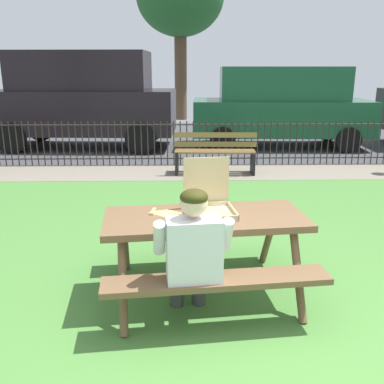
% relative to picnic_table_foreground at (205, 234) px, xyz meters
% --- Properties ---
extents(ground, '(28.00, 10.67, 0.02)m').
position_rel_picnic_table_foreground_xyz_m(ground, '(0.46, 0.24, -0.61)').
color(ground, '#498038').
extents(cobblestone_walkway, '(28.00, 1.40, 0.01)m').
position_rel_picnic_table_foreground_xyz_m(cobblestone_walkway, '(0.46, 4.88, -0.60)').
color(cobblestone_walkway, gray).
extents(street_asphalt, '(28.00, 7.47, 0.01)m').
position_rel_picnic_table_foreground_xyz_m(street_asphalt, '(0.46, 9.31, -0.60)').
color(street_asphalt, '#424247').
extents(picnic_table_foreground, '(1.95, 1.66, 0.79)m').
position_rel_picnic_table_foreground_xyz_m(picnic_table_foreground, '(0.00, 0.00, 0.00)').
color(picnic_table_foreground, brown).
rests_on(picnic_table_foreground, ground).
extents(pizza_box_open, '(0.48, 0.50, 0.48)m').
position_rel_picnic_table_foreground_xyz_m(pizza_box_open, '(0.04, 0.09, 0.26)').
color(pizza_box_open, tan).
rests_on(pizza_box_open, picnic_table_foreground).
extents(pizza_slice_on_table, '(0.25, 0.18, 0.02)m').
position_rel_picnic_table_foreground_xyz_m(pizza_slice_on_table, '(-0.38, 0.09, 0.18)').
color(pizza_slice_on_table, '#ECDD6B').
rests_on(pizza_slice_on_table, picnic_table_foreground).
extents(adult_at_table, '(0.63, 0.62, 1.19)m').
position_rel_picnic_table_foreground_xyz_m(adult_at_table, '(-0.13, -0.52, 0.06)').
color(adult_at_table, '#3D3D3D').
rests_on(adult_at_table, ground).
extents(iron_fence_streetside, '(22.34, 0.03, 0.95)m').
position_rel_picnic_table_foreground_xyz_m(iron_fence_streetside, '(0.46, 5.58, -0.11)').
color(iron_fence_streetside, '#2D2823').
rests_on(iron_fence_streetside, ground).
extents(park_bench_center, '(1.61, 0.52, 0.85)m').
position_rel_picnic_table_foreground_xyz_m(park_bench_center, '(0.45, 4.74, -0.18)').
color(park_bench_center, brown).
rests_on(park_bench_center, ground).
extents(parked_car_left, '(4.79, 2.26, 2.46)m').
position_rel_picnic_table_foreground_xyz_m(parked_car_left, '(-2.77, 7.83, 0.71)').
color(parked_car_left, black).
rests_on(parked_car_left, ground).
extents(parked_car_center, '(4.69, 2.14, 2.08)m').
position_rel_picnic_table_foreground_xyz_m(parked_car_center, '(2.42, 7.83, 0.50)').
color(parked_car_center, '#195233').
rests_on(parked_car_center, ground).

